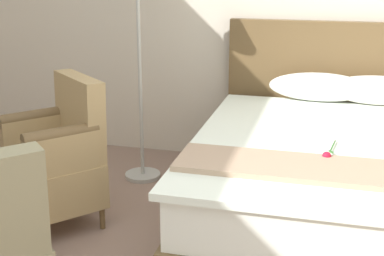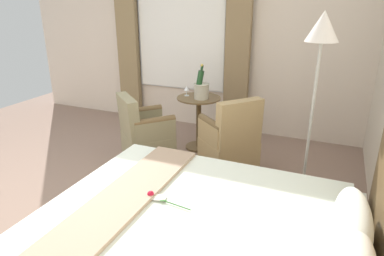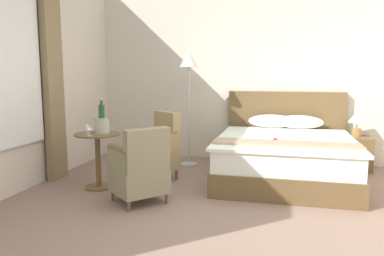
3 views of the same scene
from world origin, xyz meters
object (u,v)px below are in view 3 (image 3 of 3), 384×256
(bed, at_px, (285,155))
(armchair_by_window, at_px, (158,148))
(armchair_facing_bed, at_px, (140,169))
(wine_glass_near_edge, at_px, (89,128))
(champagne_bucket, at_px, (102,123))
(wine_glass_near_bucket, at_px, (87,126))
(bedside_lamp, at_px, (357,120))
(nightstand, at_px, (355,153))
(floor_lamp_brass, at_px, (189,72))
(side_table_round, at_px, (98,155))

(bed, bearing_deg, armchair_by_window, -167.57)
(armchair_facing_bed, bearing_deg, bed, 41.52)
(bed, relative_size, wine_glass_near_edge, 16.63)
(champagne_bucket, bearing_deg, wine_glass_near_bucket, -163.40)
(champagne_bucket, relative_size, wine_glass_near_bucket, 3.58)
(bedside_lamp, distance_m, champagne_bucket, 3.85)
(bed, xyz_separation_m, nightstand, (1.08, 0.80, -0.08))
(champagne_bucket, height_order, wine_glass_near_bucket, champagne_bucket)
(wine_glass_near_edge, bearing_deg, nightstand, 30.07)
(wine_glass_near_bucket, xyz_separation_m, armchair_facing_bed, (0.89, -0.41, -0.41))
(champagne_bucket, xyz_separation_m, armchair_by_window, (0.56, 0.59, -0.42))
(champagne_bucket, relative_size, wine_glass_near_edge, 3.48)
(bedside_lamp, bearing_deg, wine_glass_near_bucket, -152.99)
(wine_glass_near_bucket, distance_m, wine_glass_near_edge, 0.22)
(armchair_facing_bed, bearing_deg, floor_lamp_brass, 86.93)
(bed, bearing_deg, floor_lamp_brass, 163.59)
(wine_glass_near_edge, distance_m, armchair_by_window, 1.10)
(armchair_facing_bed, bearing_deg, nightstand, 39.61)
(wine_glass_near_edge, height_order, armchair_facing_bed, armchair_facing_bed)
(side_table_round, distance_m, champagne_bucket, 0.43)
(side_table_round, relative_size, wine_glass_near_edge, 5.57)
(nightstand, xyz_separation_m, wine_glass_near_edge, (-3.48, -2.01, 0.56))
(bedside_lamp, relative_size, armchair_by_window, 0.42)
(bedside_lamp, distance_m, wine_glass_near_edge, 4.02)
(bed, bearing_deg, bedside_lamp, 36.52)
(bedside_lamp, bearing_deg, wine_glass_near_edge, -149.93)
(bed, distance_m, armchair_facing_bed, 2.17)
(wine_glass_near_edge, bearing_deg, floor_lamp_brass, 62.38)
(bedside_lamp, height_order, champagne_bucket, champagne_bucket)
(side_table_round, bearing_deg, nightstand, 27.87)
(floor_lamp_brass, distance_m, wine_glass_near_bucket, 1.92)
(bedside_lamp, bearing_deg, champagne_bucket, -152.48)
(wine_glass_near_bucket, bearing_deg, wine_glass_near_edge, -56.79)
(floor_lamp_brass, distance_m, side_table_round, 2.03)
(wine_glass_near_bucket, relative_size, armchair_facing_bed, 0.14)
(nightstand, relative_size, wine_glass_near_edge, 3.99)
(nightstand, height_order, side_table_round, side_table_round)
(wine_glass_near_bucket, bearing_deg, bedside_lamp, 27.01)
(nightstand, height_order, armchair_facing_bed, armchair_facing_bed)
(bedside_lamp, relative_size, wine_glass_near_edge, 3.09)
(champagne_bucket, bearing_deg, wine_glass_near_edge, -105.14)
(side_table_round, xyz_separation_m, armchair_facing_bed, (0.75, -0.41, -0.03))
(champagne_bucket, xyz_separation_m, wine_glass_near_bucket, (-0.18, -0.05, -0.05))
(bed, distance_m, bedside_lamp, 1.42)
(bed, xyz_separation_m, armchair_by_window, (-1.78, -0.39, 0.10))
(floor_lamp_brass, xyz_separation_m, wine_glass_near_edge, (-0.87, -1.66, -0.70))
(bed, relative_size, side_table_round, 2.99)
(armchair_facing_bed, bearing_deg, side_table_round, 151.47)
(nightstand, distance_m, armchair_by_window, 3.10)
(floor_lamp_brass, distance_m, armchair_facing_bed, 2.20)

